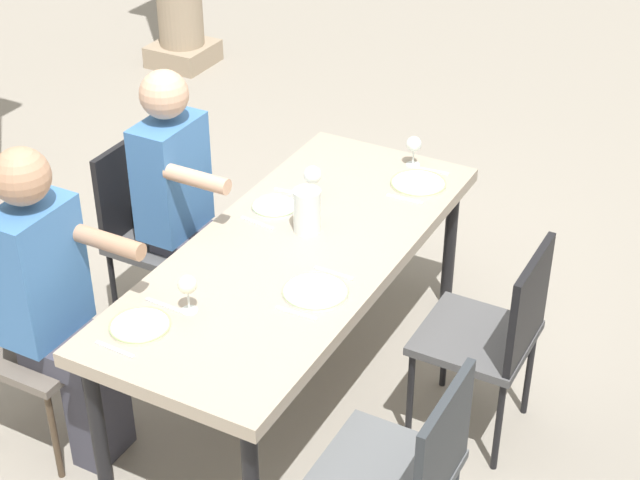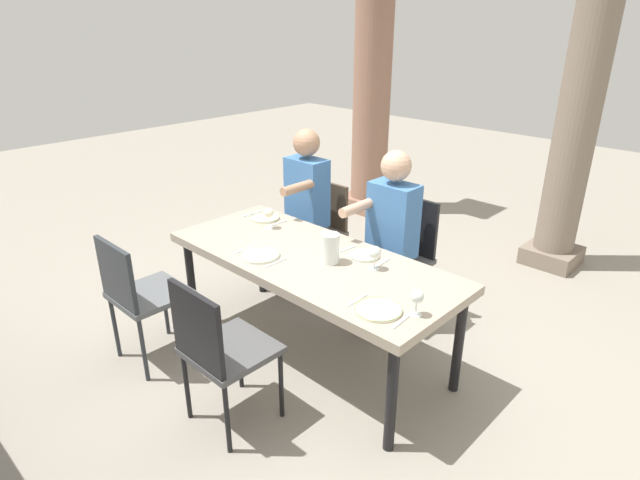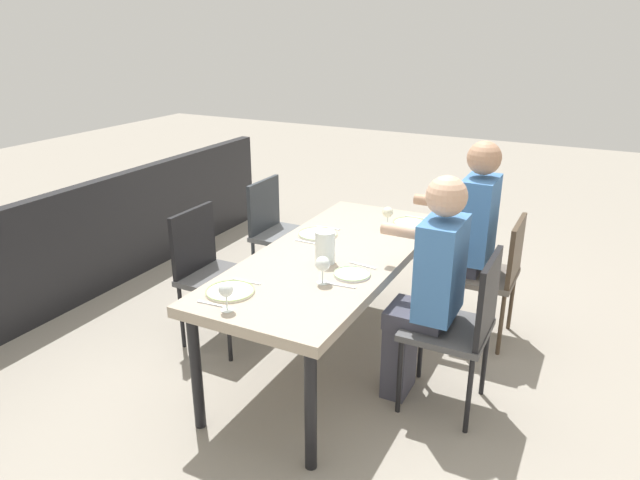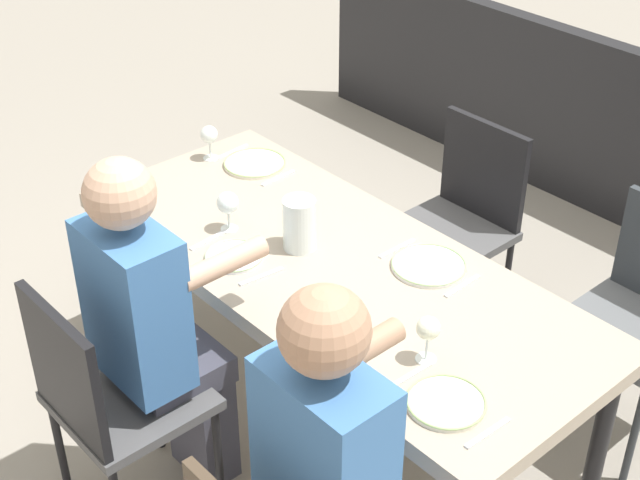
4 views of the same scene
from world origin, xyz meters
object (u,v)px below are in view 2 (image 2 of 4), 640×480
object	(u,v)px
wine_glass_3	(417,297)
dining_table	(311,265)
chair_west_south	(138,291)
plate_0	(265,218)
chair_mid_north	(402,251)
water_pitcher	(330,250)
wine_glass_0	(269,214)
plate_3	(378,309)
chair_mid_south	(218,346)
wine_glass_2	(375,253)
plate_1	(260,255)
diner_man_white	(387,237)
stone_column_near	(372,80)
plate_2	(364,255)
stone_column_centre	(577,121)
diner_woman_green	(302,207)
chair_west_north	(319,226)

from	to	relation	value
wine_glass_3	dining_table	bearing A→B (deg)	171.62
chair_west_south	plate_0	distance (m)	1.09
chair_mid_north	water_pitcher	distance (m)	0.86
wine_glass_0	plate_3	size ratio (longest dim) A/B	0.61
chair_mid_south	water_pitcher	world-z (taller)	water_pitcher
wine_glass_2	plate_1	bearing A→B (deg)	-150.66
diner_man_white	wine_glass_3	bearing A→B (deg)	-45.07
chair_mid_north	stone_column_near	distance (m)	2.64
plate_3	water_pitcher	world-z (taller)	water_pitcher
wine_glass_3	plate_1	bearing A→B (deg)	-175.35
plate_2	water_pitcher	world-z (taller)	water_pitcher
chair_west_south	wine_glass_0	size ratio (longest dim) A/B	5.80
chair_mid_north	stone_column_centre	size ratio (longest dim) A/B	0.34
chair_mid_south	wine_glass_0	size ratio (longest dim) A/B	5.86
dining_table	stone_column_near	world-z (taller)	stone_column_near
chair_west_south	stone_column_centre	bearing A→B (deg)	68.29
wine_glass_2	chair_mid_south	bearing A→B (deg)	-105.82
wine_glass_0	wine_glass_2	xyz separation A→B (m)	(0.97, 0.00, -0.01)
chair_mid_south	diner_woman_green	xyz separation A→B (m)	(-0.86, 1.48, 0.20)
chair_west_south	stone_column_centre	xyz separation A→B (m)	(1.36, 3.43, 0.80)
diner_woman_green	wine_glass_0	bearing A→B (deg)	-71.19
chair_west_north	wine_glass_0	distance (m)	0.80
diner_man_white	plate_1	xyz separation A→B (m)	(-0.37, -0.86, 0.03)
plate_3	wine_glass_2	bearing A→B (deg)	131.01
plate_0	chair_west_north	bearing A→B (deg)	90.35
diner_woman_green	stone_column_centre	bearing A→B (deg)	55.13
diner_man_white	water_pitcher	distance (m)	0.62
chair_west_north	plate_3	distance (m)	1.83
stone_column_centre	wine_glass_3	distance (m)	2.78
diner_man_white	stone_column_centre	distance (m)	2.11
stone_column_near	plate_1	bearing A→B (deg)	-64.20
stone_column_centre	plate_2	bearing A→B (deg)	-99.30
chair_mid_north	water_pitcher	size ratio (longest dim) A/B	4.86
plate_1	plate_2	size ratio (longest dim) A/B	1.26
chair_west_north	plate_2	distance (m)	1.17
plate_0	water_pitcher	bearing A→B (deg)	-13.59
diner_woman_green	diner_man_white	size ratio (longest dim) A/B	1.02
diner_man_white	stone_column_centre	xyz separation A→B (m)	(0.50, 1.95, 0.62)
chair_west_north	plate_2	size ratio (longest dim) A/B	4.22
chair_west_south	wine_glass_2	world-z (taller)	chair_west_south
dining_table	chair_west_south	xyz separation A→B (m)	(-0.74, -0.83, -0.14)
wine_glass_0	water_pitcher	world-z (taller)	water_pitcher
plate_1	plate_0	bearing A→B (deg)	136.91
chair_mid_north	wine_glass_2	world-z (taller)	chair_mid_north
chair_west_south	plate_3	distance (m)	1.60
chair_west_north	stone_column_near	world-z (taller)	stone_column_near
chair_mid_south	plate_3	distance (m)	0.88
chair_mid_south	water_pitcher	size ratio (longest dim) A/B	4.75
stone_column_near	plate_3	xyz separation A→B (m)	(2.33, -2.82, -0.76)
chair_west_south	plate_0	size ratio (longest dim) A/B	3.96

